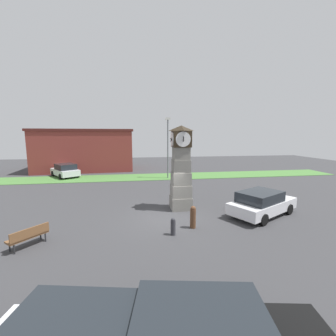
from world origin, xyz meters
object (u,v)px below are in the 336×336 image
object	(u,v)px
car_far_lot	(65,170)
street_lamp_far_side	(168,144)
car_silver_hatch	(262,203)
bollard_mid_row	(193,217)
bench	(29,235)
bollard_near_tower	(173,226)
clock_tower	(181,170)

from	to	relation	value
car_far_lot	street_lamp_far_side	distance (m)	12.10
car_silver_hatch	car_far_lot	bearing A→B (deg)	136.05
bollard_mid_row	bench	distance (m)	7.57
street_lamp_far_side	bollard_near_tower	bearing A→B (deg)	-97.64
car_silver_hatch	bollard_near_tower	bearing A→B (deg)	-162.32
bench	car_silver_hatch	bearing A→B (deg)	9.58
clock_tower	bollard_near_tower	distance (m)	4.50
car_far_lot	car_silver_hatch	distance (m)	21.21
bench	bollard_mid_row	bearing A→B (deg)	6.65
street_lamp_far_side	bollard_mid_row	bearing A→B (deg)	-93.10
car_silver_hatch	street_lamp_far_side	world-z (taller)	street_lamp_far_side
bollard_mid_row	car_silver_hatch	size ratio (longest dim) A/B	0.24
clock_tower	bollard_near_tower	xyz separation A→B (m)	(-1.18, -3.80, -2.11)
bench	street_lamp_far_side	size ratio (longest dim) A/B	0.24
bollard_near_tower	bench	distance (m)	6.36
bollard_near_tower	street_lamp_far_side	xyz separation A→B (m)	(1.89, 14.07, 3.37)
car_far_lot	bench	size ratio (longest dim) A/B	2.81
bollard_near_tower	car_far_lot	distance (m)	19.11
bollard_near_tower	bollard_mid_row	distance (m)	1.35
bench	clock_tower	bearing A→B (deg)	28.06
bollard_mid_row	car_far_lot	xyz separation A→B (m)	(-10.72, 15.88, 0.18)
bollard_mid_row	street_lamp_far_side	size ratio (longest dim) A/B	0.18
clock_tower	bollard_mid_row	world-z (taller)	clock_tower
clock_tower	street_lamp_far_side	world-z (taller)	street_lamp_far_side
clock_tower	car_far_lot	distance (m)	16.76
car_far_lot	street_lamp_far_side	bearing A→B (deg)	-12.19
car_silver_hatch	bench	distance (m)	12.24
bollard_mid_row	car_silver_hatch	world-z (taller)	car_silver_hatch
clock_tower	bench	xyz separation A→B (m)	(-7.53, -4.02, -2.02)
bollard_mid_row	car_far_lot	size ratio (longest dim) A/B	0.27
clock_tower	car_far_lot	world-z (taller)	clock_tower
car_far_lot	car_silver_hatch	bearing A→B (deg)	-43.95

